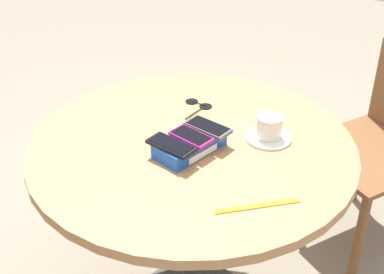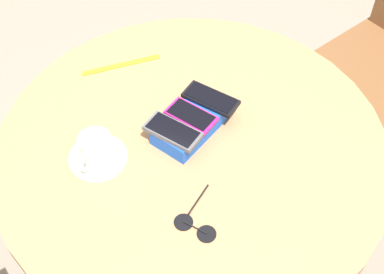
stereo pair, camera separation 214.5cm
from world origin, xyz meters
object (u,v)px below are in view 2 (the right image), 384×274
phone_gray (173,131)px  saucer (98,158)px  phone_box (192,122)px  phone_black (211,99)px  sunglasses (195,225)px  coffee_cup (95,148)px  phone_magenta (191,116)px  lanyard_strap (121,65)px  round_table (192,171)px

phone_gray → saucer: (0.10, -0.15, -0.05)m
phone_box → phone_black: bearing=159.5°
phone_gray → sunglasses: bearing=33.2°
phone_box → coffee_cup: (0.17, -0.18, 0.02)m
saucer → phone_magenta: bearing=132.8°
saucer → coffee_cup: 0.04m
phone_black → phone_box: bearing=-20.5°
phone_magenta → coffee_cup: 0.24m
phone_magenta → phone_gray: phone_gray is taller
phone_magenta → sunglasses: (0.25, 0.10, -0.05)m
lanyard_strap → phone_magenta: bearing=59.9°
phone_gray → phone_box: bearing=158.5°
phone_magenta → coffee_cup: size_ratio=1.26×
lanyard_strap → saucer: bearing=15.0°
phone_black → coffee_cup: bearing=-41.0°
phone_gray → saucer: phone_gray is taller
round_table → coffee_cup: (0.13, -0.19, 0.16)m
saucer → lanyard_strap: bearing=-165.0°
phone_magenta → coffee_cup: coffee_cup is taller
phone_black → phone_magenta: phone_black is taller
phone_box → phone_gray: bearing=-21.5°
phone_gray → lanyard_strap: 0.32m
phone_black → saucer: 0.31m
phone_box → lanyard_strap: bearing=-119.4°
round_table → phone_box: phone_box is taller
phone_magenta → phone_black: bearing=158.2°
phone_box → coffee_cup: 0.25m
phone_box → saucer: phone_box is taller
round_table → saucer: saucer is taller
round_table → phone_black: phone_black is taller
phone_box → saucer: bearing=-47.1°
round_table → lanyard_strap: (-0.19, -0.28, 0.12)m
round_table → phone_gray: size_ratio=6.62×
lanyard_strap → round_table: bearing=55.5°
round_table → saucer: (0.12, -0.19, 0.12)m
phone_magenta → phone_gray: bearing=-20.2°
phone_box → coffee_cup: bearing=-46.8°
round_table → coffee_cup: bearing=-56.9°
coffee_cup → phone_box: bearing=133.2°
phone_box → lanyard_strap: phone_box is taller
phone_box → saucer: size_ratio=1.62×
phone_magenta → coffee_cup: bearing=-46.8°
round_table → saucer: bearing=-57.4°
phone_box → sunglasses: 0.28m
coffee_cup → lanyard_strap: (-0.32, -0.08, -0.04)m
phone_box → phone_black: 0.08m
coffee_cup → lanyard_strap: bearing=-165.1°
saucer → sunglasses: (0.09, 0.28, -0.00)m
phone_magenta → saucer: size_ratio=0.96×
phone_box → lanyard_strap: (-0.15, -0.26, -0.02)m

